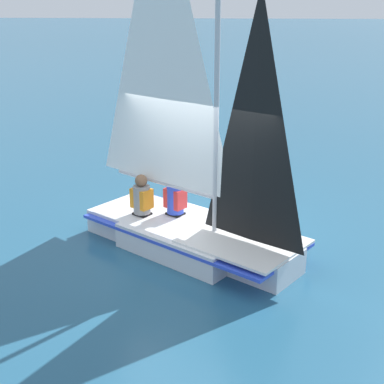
% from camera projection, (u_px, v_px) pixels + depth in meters
% --- Properties ---
extents(ground_plane, '(260.00, 260.00, 0.00)m').
position_uv_depth(ground_plane, '(192.00, 248.00, 9.17)').
color(ground_plane, '#235675').
extents(sailboat_main, '(4.01, 3.42, 6.01)m').
position_uv_depth(sailboat_main, '(190.00, 198.00, 8.90)').
color(sailboat_main, silver).
rests_on(sailboat_main, ground_plane).
extents(sailor_helm, '(0.43, 0.42, 1.16)m').
position_uv_depth(sailor_helm, '(175.00, 203.00, 9.43)').
color(sailor_helm, black).
rests_on(sailor_helm, ground_plane).
extents(sailor_crew, '(0.43, 0.42, 1.16)m').
position_uv_depth(sailor_crew, '(142.00, 204.00, 9.43)').
color(sailor_crew, black).
rests_on(sailor_crew, ground_plane).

